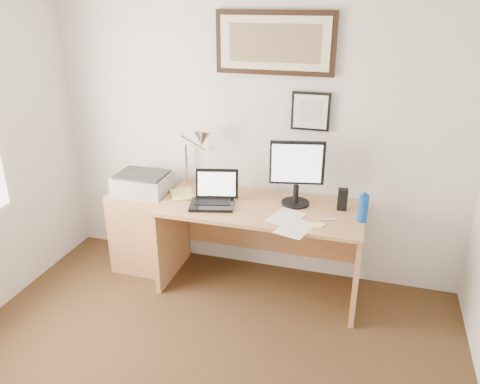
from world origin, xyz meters
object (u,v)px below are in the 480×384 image
at_px(side_cabinet, 144,230).
at_px(laptop, 214,197).
at_px(water_bottle, 363,208).
at_px(printer, 143,183).
at_px(desk, 263,228).
at_px(lcd_monitor, 297,170).
at_px(book, 171,196).

distance_m(side_cabinet, laptop, 0.83).
xyz_separation_m(water_bottle, printer, (-1.81, 0.07, -0.03)).
bearing_deg(printer, desk, 3.01).
bearing_deg(laptop, lcd_monitor, 15.20).
xyz_separation_m(desk, laptop, (-0.37, -0.14, 0.29)).
relative_size(desk, printer, 3.64).
relative_size(side_cabinet, lcd_monitor, 1.40).
bearing_deg(lcd_monitor, laptop, -164.80).
distance_m(side_cabinet, book, 0.51).
xyz_separation_m(book, lcd_monitor, (1.01, 0.13, 0.28)).
relative_size(laptop, printer, 0.88).
bearing_deg(book, desk, 7.64).
relative_size(book, laptop, 0.63).
height_order(desk, laptop, laptop).
xyz_separation_m(water_bottle, laptop, (-1.15, -0.01, -0.04)).
relative_size(laptop, lcd_monitor, 0.75).
height_order(book, lcd_monitor, lcd_monitor).
bearing_deg(lcd_monitor, desk, -173.34).
xyz_separation_m(book, printer, (-0.28, 0.05, 0.06)).
bearing_deg(laptop, water_bottle, 0.70).
xyz_separation_m(laptop, printer, (-0.66, 0.09, 0.01)).
height_order(book, desk, book).
bearing_deg(lcd_monitor, book, -172.60).
bearing_deg(side_cabinet, printer, -28.14).
bearing_deg(printer, book, -9.53).
height_order(side_cabinet, water_bottle, water_bottle).
relative_size(water_bottle, printer, 0.47).
relative_size(book, lcd_monitor, 0.47).
relative_size(side_cabinet, water_bottle, 3.57).
bearing_deg(water_bottle, laptop, -179.30).
bearing_deg(lcd_monitor, water_bottle, -16.52).
xyz_separation_m(side_cabinet, printer, (0.04, -0.02, 0.45)).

